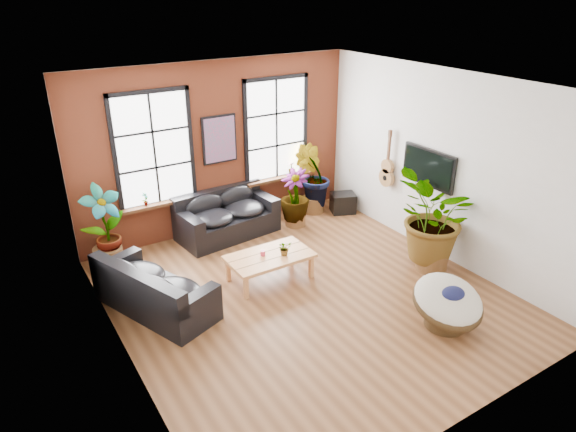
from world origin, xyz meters
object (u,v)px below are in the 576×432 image
(sofa_left, at_px, (152,290))
(coffee_table, at_px, (270,258))
(papasan_chair, at_px, (448,303))
(sofa_back, at_px, (226,216))

(sofa_left, relative_size, coffee_table, 1.54)
(coffee_table, bearing_deg, papasan_chair, -58.72)
(sofa_back, height_order, sofa_left, sofa_back)
(sofa_left, distance_m, coffee_table, 2.08)
(sofa_back, relative_size, papasan_chair, 1.76)
(coffee_table, distance_m, papasan_chair, 3.07)
(papasan_chair, bearing_deg, sofa_left, 148.82)
(sofa_back, bearing_deg, coffee_table, -99.86)
(papasan_chair, bearing_deg, coffee_table, 127.27)
(papasan_chair, bearing_deg, sofa_back, 113.47)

